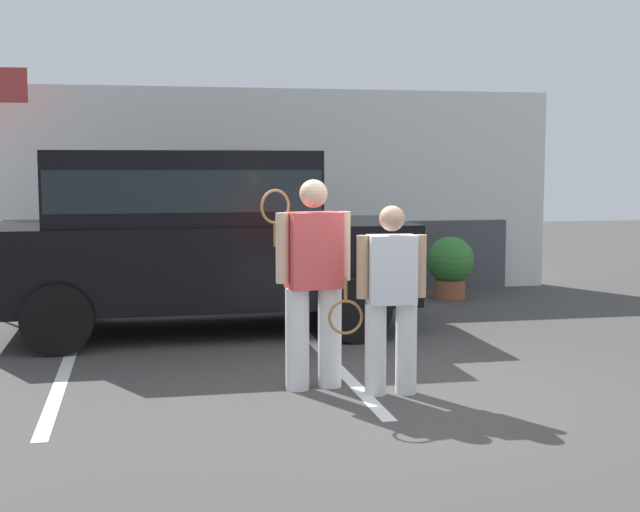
# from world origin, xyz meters

# --- Properties ---
(ground_plane) EXTENTS (40.00, 40.00, 0.00)m
(ground_plane) POSITION_xyz_m (0.00, 0.00, 0.00)
(ground_plane) COLOR #423F3D
(parking_stripe_0) EXTENTS (0.12, 4.40, 0.01)m
(parking_stripe_0) POSITION_xyz_m (-2.76, 1.50, 0.00)
(parking_stripe_0) COLOR silver
(parking_stripe_0) RESTS_ON ground_plane
(parking_stripe_1) EXTENTS (0.12, 4.40, 0.01)m
(parking_stripe_1) POSITION_xyz_m (-0.25, 1.50, 0.00)
(parking_stripe_1) COLOR silver
(parking_stripe_1) RESTS_ON ground_plane
(house_frontage) EXTENTS (8.25, 0.40, 3.00)m
(house_frontage) POSITION_xyz_m (-0.01, 6.02, 1.41)
(house_frontage) COLOR white
(house_frontage) RESTS_ON ground_plane
(parked_suv) EXTENTS (4.60, 2.16, 2.05)m
(parked_suv) POSITION_xyz_m (-1.44, 3.15, 1.15)
(parked_suv) COLOR black
(parked_suv) RESTS_ON ground_plane
(tennis_player_man) EXTENTS (0.79, 0.34, 1.78)m
(tennis_player_man) POSITION_xyz_m (-0.62, 0.39, 0.93)
(tennis_player_man) COLOR white
(tennis_player_man) RESTS_ON ground_plane
(tennis_player_woman) EXTENTS (0.85, 0.27, 1.58)m
(tennis_player_woman) POSITION_xyz_m (-0.03, 0.07, 0.81)
(tennis_player_woman) COLOR white
(tennis_player_woman) RESTS_ON ground_plane
(potted_plant_by_porch) EXTENTS (0.67, 0.67, 0.88)m
(potted_plant_by_porch) POSITION_xyz_m (2.26, 4.94, 0.49)
(potted_plant_by_porch) COLOR #9E5638
(potted_plant_by_porch) RESTS_ON ground_plane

